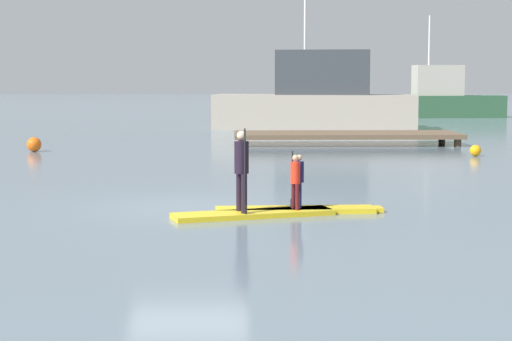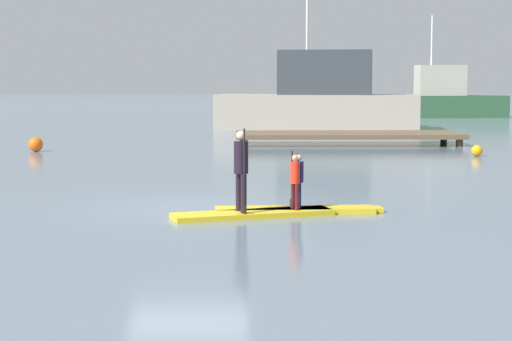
{
  "view_description": "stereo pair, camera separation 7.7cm",
  "coord_description": "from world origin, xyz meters",
  "px_view_note": "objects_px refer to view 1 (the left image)",
  "views": [
    {
      "loc": [
        0.9,
        -17.68,
        2.7
      ],
      "look_at": [
        1.45,
        1.06,
        0.66
      ],
      "focal_mm": 60.3,
      "sensor_mm": 36.0,
      "label": 1
    },
    {
      "loc": [
        0.98,
        -17.68,
        2.7
      ],
      "look_at": [
        1.45,
        1.06,
        0.66
      ],
      "focal_mm": 60.3,
      "sensor_mm": 36.0,
      "label": 2
    }
  ],
  "objects_px": {
    "paddleboard_far": "(257,214)",
    "paddler_adult": "(242,166)",
    "paddler_child_front": "(295,179)",
    "mooring_buoy_mid": "(34,144)",
    "fishing_boat_white_large": "(317,100)",
    "paddler_child_solo": "(299,178)",
    "fishing_boat_green_midground": "(439,99)",
    "mooring_buoy_near": "(475,151)",
    "paddleboard_near": "(299,210)"
  },
  "relations": [
    {
      "from": "paddleboard_far",
      "to": "paddler_adult",
      "type": "relative_size",
      "value": 2.07
    },
    {
      "from": "paddler_child_front",
      "to": "mooring_buoy_mid",
      "type": "xyz_separation_m",
      "value": [
        -8.41,
        14.53,
        -0.44
      ]
    },
    {
      "from": "paddler_adult",
      "to": "fishing_boat_white_large",
      "type": "xyz_separation_m",
      "value": [
        4.28,
        28.13,
        0.51
      ]
    },
    {
      "from": "paddleboard_far",
      "to": "paddler_child_front",
      "type": "xyz_separation_m",
      "value": [
        0.76,
        0.24,
        0.66
      ]
    },
    {
      "from": "paddler_child_solo",
      "to": "paddler_child_front",
      "type": "height_order",
      "value": "paddler_child_front"
    },
    {
      "from": "paddler_adult",
      "to": "paddler_child_solo",
      "type": "bearing_deg",
      "value": 26.82
    },
    {
      "from": "fishing_boat_green_midground",
      "to": "paddler_adult",
      "type": "bearing_deg",
      "value": -108.64
    },
    {
      "from": "mooring_buoy_near",
      "to": "mooring_buoy_mid",
      "type": "distance_m",
      "value": 15.68
    },
    {
      "from": "fishing_boat_white_large",
      "to": "paddler_adult",
      "type": "bearing_deg",
      "value": -98.66
    },
    {
      "from": "fishing_boat_white_large",
      "to": "fishing_boat_green_midground",
      "type": "height_order",
      "value": "fishing_boat_white_large"
    },
    {
      "from": "fishing_boat_green_midground",
      "to": "mooring_buoy_near",
      "type": "relative_size",
      "value": 22.02
    },
    {
      "from": "paddler_adult",
      "to": "mooring_buoy_mid",
      "type": "height_order",
      "value": "paddler_adult"
    },
    {
      "from": "paddler_child_solo",
      "to": "paddler_adult",
      "type": "distance_m",
      "value": 1.33
    },
    {
      "from": "paddleboard_near",
      "to": "paddler_child_front",
      "type": "relative_size",
      "value": 2.96
    },
    {
      "from": "paddleboard_far",
      "to": "mooring_buoy_near",
      "type": "distance_m",
      "value": 14.81
    },
    {
      "from": "paddler_child_solo",
      "to": "paddleboard_near",
      "type": "bearing_deg",
      "value": -111.11
    },
    {
      "from": "paddler_child_front",
      "to": "paddleboard_near",
      "type": "bearing_deg",
      "value": 68.51
    },
    {
      "from": "paddler_adult",
      "to": "paddler_child_front",
      "type": "height_order",
      "value": "paddler_adult"
    },
    {
      "from": "mooring_buoy_near",
      "to": "mooring_buoy_mid",
      "type": "relative_size",
      "value": 0.73
    },
    {
      "from": "paddleboard_near",
      "to": "mooring_buoy_near",
      "type": "height_order",
      "value": "mooring_buoy_near"
    },
    {
      "from": "paddleboard_near",
      "to": "paddleboard_far",
      "type": "distance_m",
      "value": 0.98
    },
    {
      "from": "fishing_boat_white_large",
      "to": "mooring_buoy_mid",
      "type": "relative_size",
      "value": 20.3
    },
    {
      "from": "paddler_adult",
      "to": "mooring_buoy_mid",
      "type": "distance_m",
      "value": 16.6
    },
    {
      "from": "fishing_boat_white_large",
      "to": "mooring_buoy_mid",
      "type": "distance_m",
      "value": 17.7
    },
    {
      "from": "paddler_child_solo",
      "to": "mooring_buoy_near",
      "type": "relative_size",
      "value": 2.75
    },
    {
      "from": "fishing_boat_white_large",
      "to": "mooring_buoy_near",
      "type": "relative_size",
      "value": 27.73
    },
    {
      "from": "paddleboard_near",
      "to": "fishing_boat_green_midground",
      "type": "relative_size",
      "value": 0.39
    },
    {
      "from": "fishing_boat_white_large",
      "to": "fishing_boat_green_midground",
      "type": "distance_m",
      "value": 15.66
    },
    {
      "from": "paddleboard_near",
      "to": "mooring_buoy_mid",
      "type": "relative_size",
      "value": 6.35
    },
    {
      "from": "paddler_child_solo",
      "to": "paddleboard_far",
      "type": "height_order",
      "value": "paddler_child_solo"
    },
    {
      "from": "paddleboard_near",
      "to": "paddleboard_far",
      "type": "xyz_separation_m",
      "value": [
        -0.85,
        -0.48,
        0.0
      ]
    },
    {
      "from": "paddleboard_far",
      "to": "fishing_boat_white_large",
      "type": "relative_size",
      "value": 0.31
    },
    {
      "from": "mooring_buoy_near",
      "to": "fishing_boat_green_midground",
      "type": "bearing_deg",
      "value": 78.81
    },
    {
      "from": "paddleboard_far",
      "to": "paddler_child_front",
      "type": "relative_size",
      "value": 2.97
    },
    {
      "from": "paddler_child_solo",
      "to": "fishing_boat_green_midground",
      "type": "xyz_separation_m",
      "value": [
        12.55,
        40.05,
        0.56
      ]
    },
    {
      "from": "paddleboard_far",
      "to": "paddler_adult",
      "type": "height_order",
      "value": "paddler_adult"
    },
    {
      "from": "fishing_boat_green_midground",
      "to": "mooring_buoy_mid",
      "type": "height_order",
      "value": "fishing_boat_green_midground"
    },
    {
      "from": "paddler_child_solo",
      "to": "paddleboard_far",
      "type": "bearing_deg",
      "value": -150.34
    },
    {
      "from": "paddleboard_far",
      "to": "mooring_buoy_mid",
      "type": "xyz_separation_m",
      "value": [
        -7.65,
        14.77,
        0.22
      ]
    },
    {
      "from": "paddler_child_front",
      "to": "mooring_buoy_near",
      "type": "bearing_deg",
      "value": 59.99
    },
    {
      "from": "paddler_adult",
      "to": "fishing_boat_green_midground",
      "type": "xyz_separation_m",
      "value": [
        13.7,
        40.64,
        0.25
      ]
    },
    {
      "from": "fishing_boat_white_large",
      "to": "mooring_buoy_mid",
      "type": "height_order",
      "value": "fishing_boat_white_large"
    },
    {
      "from": "paddleboard_near",
      "to": "paddler_child_front",
      "type": "distance_m",
      "value": 0.7
    },
    {
      "from": "paddler_child_front",
      "to": "paddler_adult",
      "type": "bearing_deg",
      "value": -162.4
    },
    {
      "from": "paddler_child_front",
      "to": "mooring_buoy_near",
      "type": "height_order",
      "value": "paddler_child_front"
    },
    {
      "from": "paddler_child_solo",
      "to": "paddleboard_far",
      "type": "xyz_separation_m",
      "value": [
        -0.86,
        -0.49,
        -0.64
      ]
    },
    {
      "from": "mooring_buoy_mid",
      "to": "paddler_child_solo",
      "type": "bearing_deg",
      "value": -59.19
    },
    {
      "from": "mooring_buoy_near",
      "to": "paddler_adult",
      "type": "bearing_deg",
      "value": -122.86
    },
    {
      "from": "paddleboard_far",
      "to": "mooring_buoy_mid",
      "type": "distance_m",
      "value": 16.63
    },
    {
      "from": "paddler_child_solo",
      "to": "fishing_boat_white_large",
      "type": "bearing_deg",
      "value": 83.52
    }
  ]
}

